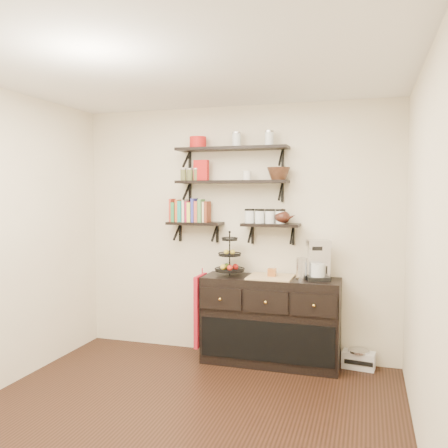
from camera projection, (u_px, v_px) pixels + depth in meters
floor at (173, 426)px, 3.60m from camera, size 3.50×3.50×0.00m
ceiling at (170, 64)px, 3.42m from camera, size 3.50×3.50×0.02m
back_wall at (235, 231)px, 5.18m from camera, size 3.50×0.02×2.70m
right_wall at (427, 260)px, 3.00m from camera, size 0.02×3.50×2.70m
shelf_top at (232, 149)px, 4.99m from camera, size 1.20×0.27×0.23m
shelf_mid at (232, 182)px, 5.02m from camera, size 1.20×0.27×0.23m
shelf_low_left at (195, 224)px, 5.18m from camera, size 0.60×0.25×0.23m
shelf_low_right at (271, 226)px, 4.94m from camera, size 0.60×0.25×0.23m
cookbooks at (191, 211)px, 5.19m from camera, size 0.43×0.15×0.26m
glass_canisters at (265, 217)px, 4.95m from camera, size 0.43×0.10×0.13m
sideboard at (270, 321)px, 4.88m from camera, size 1.40×0.50×0.92m
fruit_stand at (230, 261)px, 4.97m from camera, size 0.31×0.31×0.45m
candle at (272, 272)px, 4.85m from camera, size 0.08×0.08×0.08m
coffee_maker at (318, 261)px, 4.73m from camera, size 0.27×0.27×0.40m
thermal_carafe at (302, 269)px, 4.74m from camera, size 0.11×0.11×0.22m
apron at (201, 310)px, 5.00m from camera, size 0.04×0.32×0.75m
radio at (359, 359)px, 4.77m from camera, size 0.34×0.24×0.19m
recipe_box at (201, 170)px, 5.10m from camera, size 0.16×0.07×0.22m
walnut_bowl at (279, 174)px, 4.86m from camera, size 0.24×0.24×0.13m
ramekins at (247, 176)px, 4.96m from camera, size 0.09×0.09×0.10m
teapot at (283, 216)px, 4.89m from camera, size 0.24×0.20×0.16m
red_pot at (198, 142)px, 5.09m from camera, size 0.18×0.18×0.12m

